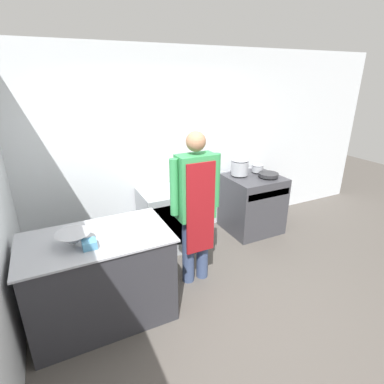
% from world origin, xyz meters
% --- Properties ---
extents(ground_plane, '(14.00, 14.00, 0.00)m').
position_xyz_m(ground_plane, '(0.00, 0.00, 0.00)').
color(ground_plane, '#4C4742').
extents(wall_back, '(8.00, 0.05, 2.70)m').
position_xyz_m(wall_back, '(0.00, 1.83, 1.35)').
color(wall_back, silver).
rests_on(wall_back, ground_plane).
extents(prep_counter, '(1.37, 0.80, 0.92)m').
position_xyz_m(prep_counter, '(-1.10, 0.50, 0.46)').
color(prep_counter, '#2D2D33').
rests_on(prep_counter, ground_plane).
extents(stove, '(0.80, 0.76, 0.91)m').
position_xyz_m(stove, '(1.38, 1.38, 0.45)').
color(stove, '#38383D').
rests_on(stove, ground_plane).
extents(fridge_unit, '(0.67, 0.61, 0.86)m').
position_xyz_m(fridge_unit, '(-0.03, 1.48, 0.43)').
color(fridge_unit, '#93999E').
rests_on(fridge_unit, ground_plane).
extents(person_cook, '(0.60, 0.24, 1.79)m').
position_xyz_m(person_cook, '(0.01, 0.63, 1.02)').
color(person_cook, '#38476B').
rests_on(person_cook, ground_plane).
extents(mixing_bowl, '(0.30, 0.30, 0.12)m').
position_xyz_m(mixing_bowl, '(-1.28, 0.44, 0.98)').
color(mixing_bowl, '#9EA0A8').
rests_on(mixing_bowl, prep_counter).
extents(plastic_tub, '(0.12, 0.12, 0.07)m').
position_xyz_m(plastic_tub, '(-1.17, 0.33, 0.96)').
color(plastic_tub, teal).
rests_on(plastic_tub, prep_counter).
extents(stock_pot, '(0.26, 0.26, 0.25)m').
position_xyz_m(stock_pot, '(1.20, 1.51, 1.03)').
color(stock_pot, '#9EA0A8').
rests_on(stock_pot, stove).
extents(saute_pan, '(0.30, 0.30, 0.05)m').
position_xyz_m(saute_pan, '(1.54, 1.25, 0.94)').
color(saute_pan, '#262628').
rests_on(saute_pan, stove).
extents(sauce_pot, '(0.18, 0.18, 0.12)m').
position_xyz_m(sauce_pot, '(1.54, 1.51, 0.97)').
color(sauce_pot, '#9EA0A8').
rests_on(sauce_pot, stove).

